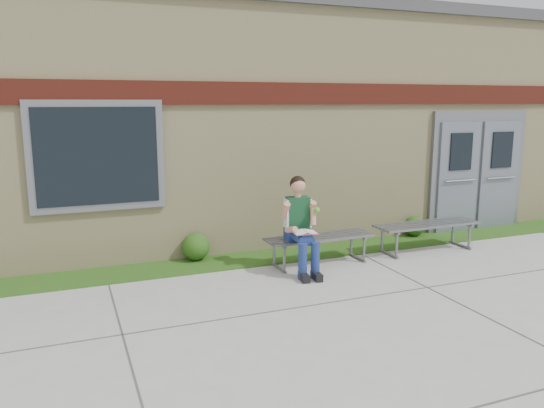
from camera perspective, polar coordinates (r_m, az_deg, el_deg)
name	(u,v)px	position (r m, az deg, el deg)	size (l,w,h in m)	color
ground	(385,312)	(6.61, 12.10, -11.25)	(80.00, 80.00, 0.00)	#9E9E99
grass_strip	(296,254)	(8.76, 2.63, -5.38)	(16.00, 0.80, 0.02)	#264E14
school_building	(233,119)	(11.58, -4.27, 9.10)	(16.20, 6.22, 4.20)	beige
bench_left	(320,242)	(8.20, 5.15, -4.14)	(1.72, 0.51, 0.44)	slate
bench_right	(427,230)	(9.25, 16.30, -2.65)	(1.83, 0.51, 0.48)	slate
girl	(301,224)	(7.74, 3.11, -2.14)	(0.52, 0.89, 1.41)	navy
shrub_mid	(196,247)	(8.42, -8.17, -4.55)	(0.43, 0.43, 0.43)	#264E14
shrub_east	(414,226)	(10.17, 15.08, -2.30)	(0.37, 0.37, 0.37)	#264E14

